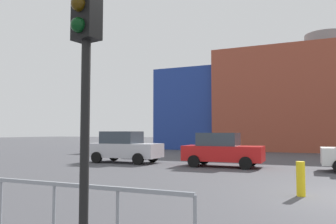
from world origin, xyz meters
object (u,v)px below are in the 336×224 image
object	(u,v)px
parked_car_1	(222,150)
bollard_yellow_0	(301,179)
parked_car_0	(124,147)
traffic_light_near_left	(85,50)

from	to	relation	value
parked_car_1	bollard_yellow_0	world-z (taller)	parked_car_1
parked_car_0	parked_car_1	distance (m)	5.92
parked_car_0	bollard_yellow_0	xyz separation A→B (m)	(9.88, -6.91, -0.43)
parked_car_0	parked_car_1	bearing A→B (deg)	0.00
parked_car_1	bollard_yellow_0	size ratio (longest dim) A/B	4.21
bollard_yellow_0	parked_car_1	bearing A→B (deg)	119.80
parked_car_1	traffic_light_near_left	xyz separation A→B (m)	(1.49, -13.48, 2.00)
parked_car_1	bollard_yellow_0	bearing A→B (deg)	-60.20
bollard_yellow_0	parked_car_0	bearing A→B (deg)	145.02
parked_car_1	traffic_light_near_left	world-z (taller)	traffic_light_near_left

